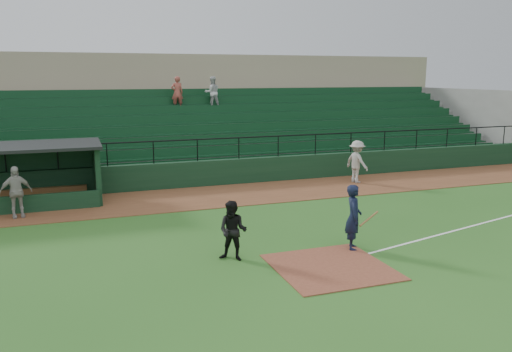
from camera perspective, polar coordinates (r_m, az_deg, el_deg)
name	(u,v)px	position (r m, az deg, el deg)	size (l,w,h in m)	color
ground	(314,255)	(15.04, 6.50, -8.75)	(90.00, 90.00, 0.00)	#295C1D
warning_track	(233,195)	(22.20, -2.61, -2.09)	(40.00, 4.00, 0.03)	brown
home_plate_dirt	(331,267)	(14.21, 8.29, -9.95)	(3.00, 3.00, 0.03)	brown
foul_line	(500,219)	(20.57, 25.45, -4.30)	(18.00, 0.09, 0.01)	white
stadium_structure	(189,124)	(29.93, -7.44, 5.71)	(38.00, 13.08, 6.40)	black
batter_at_plate	(354,217)	(15.45, 10.78, -4.52)	(1.16, 0.85, 1.96)	black
umpire	(233,231)	(14.35, -2.57, -6.10)	(0.82, 0.64, 1.70)	black
runner	(357,162)	(24.94, 11.14, 1.58)	(1.30, 0.75, 2.01)	#A9A39E
dugout_player_a	(16,192)	(20.37, -25.12, -1.61)	(1.10, 0.46, 1.88)	#A9A49E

